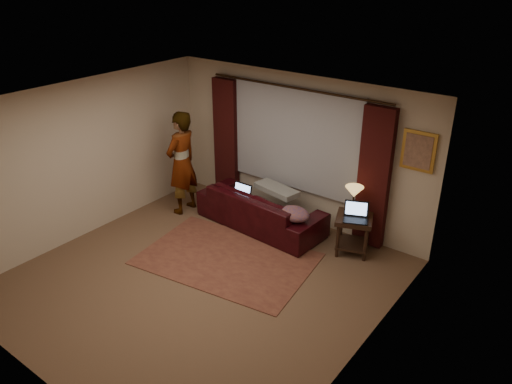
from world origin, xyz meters
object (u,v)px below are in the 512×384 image
sofa (261,202)px  laptop_table (356,213)px  tiffany_lamp (353,200)px  person (182,163)px  laptop_sofa (238,193)px  end_table (353,234)px

sofa → laptop_table: size_ratio=5.71×
tiffany_lamp → person: 3.15m
laptop_table → tiffany_lamp: bearing=104.6°
tiffany_lamp → laptop_table: tiffany_lamp is taller
sofa → laptop_sofa: 0.42m
sofa → laptop_sofa: sofa is taller
end_table → laptop_table: 0.47m
laptop_sofa → tiffany_lamp: tiffany_lamp is taller
sofa → end_table: 1.69m
sofa → laptop_table: bearing=-173.7°
sofa → laptop_sofa: size_ratio=5.70×
tiffany_lamp → person: (-3.08, -0.65, 0.08)m
sofa → person: bearing=17.6°
laptop_sofa → end_table: 2.08m
laptop_sofa → laptop_table: bearing=7.4°
laptop_sofa → sofa: bearing=27.5°
laptop_sofa → tiffany_lamp: 2.02m
sofa → tiffany_lamp: bearing=-166.6°
tiffany_lamp → end_table: bearing=-44.2°
tiffany_lamp → laptop_table: size_ratio=1.14×
end_table → laptop_table: size_ratio=1.59×
laptop_sofa → tiffany_lamp: bearing=13.4°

